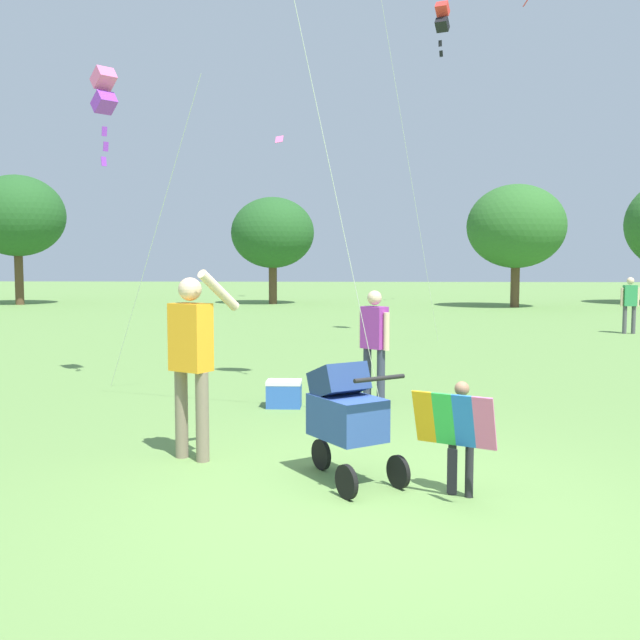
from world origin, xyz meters
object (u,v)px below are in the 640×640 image
at_px(person_adult_flyer, 191,350).
at_px(person_sitting_far, 630,300).
at_px(stroller, 346,412).
at_px(kite_green_novelty, 442,20).
at_px(person_couple_left, 374,337).
at_px(kite_orange_delta, 104,93).
at_px(child_with_butterfly_kite, 459,427).
at_px(cooler_box, 284,394).

bearing_deg(person_adult_flyer, person_sitting_far, 54.68).
bearing_deg(person_adult_flyer, stroller, -23.05).
relative_size(person_adult_flyer, stroller, 1.71).
xyz_separation_m(kite_green_novelty, person_couple_left, (-1.75, -7.74, -6.54)).
distance_m(person_adult_flyer, kite_orange_delta, 5.60).
distance_m(stroller, person_sitting_far, 14.87).
height_order(child_with_butterfly_kite, person_adult_flyer, person_adult_flyer).
xyz_separation_m(kite_green_novelty, cooler_box, (-2.93, -8.00, -7.26)).
bearing_deg(person_sitting_far, person_couple_left, -125.89).
relative_size(kite_green_novelty, cooler_box, 17.48).
distance_m(person_sitting_far, person_couple_left, 11.81).
distance_m(person_adult_flyer, cooler_box, 2.72).
bearing_deg(child_with_butterfly_kite, person_couple_left, 98.45).
height_order(person_sitting_far, person_couple_left, person_couple_left).
distance_m(child_with_butterfly_kite, person_couple_left, 3.84).
bearing_deg(person_sitting_far, kite_orange_delta, -142.44).
bearing_deg(kite_orange_delta, stroller, -51.99).
distance_m(child_with_butterfly_kite, person_sitting_far, 14.80).
distance_m(child_with_butterfly_kite, stroller, 0.99).
relative_size(stroller, kite_green_novelty, 0.14).
bearing_deg(person_adult_flyer, person_couple_left, 56.72).
height_order(kite_green_novelty, cooler_box, kite_green_novelty).
height_order(kite_green_novelty, person_couple_left, kite_green_novelty).
relative_size(kite_orange_delta, person_sitting_far, 3.22).
bearing_deg(kite_orange_delta, cooler_box, -28.06).
height_order(person_adult_flyer, person_couple_left, person_adult_flyer).
bearing_deg(person_couple_left, stroller, -95.88).
distance_m(child_with_butterfly_kite, cooler_box, 3.94).
bearing_deg(child_with_butterfly_kite, kite_green_novelty, 84.09).
relative_size(kite_orange_delta, cooler_box, 10.55).
bearing_deg(kite_orange_delta, child_with_butterfly_kite, -47.93).
relative_size(kite_green_novelty, person_sitting_far, 5.33).
relative_size(child_with_butterfly_kite, person_couple_left, 0.62).
bearing_deg(cooler_box, child_with_butterfly_kite, -63.73).
xyz_separation_m(stroller, kite_orange_delta, (-3.60, 4.60, 3.75)).
relative_size(child_with_butterfly_kite, person_sitting_far, 0.63).
height_order(child_with_butterfly_kite, kite_green_novelty, kite_green_novelty).
distance_m(kite_green_novelty, person_couple_left, 10.28).
bearing_deg(person_sitting_far, child_with_butterfly_kite, -115.48).
height_order(person_sitting_far, cooler_box, person_sitting_far).
bearing_deg(stroller, person_sitting_far, 60.70).
height_order(person_adult_flyer, kite_orange_delta, kite_orange_delta).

